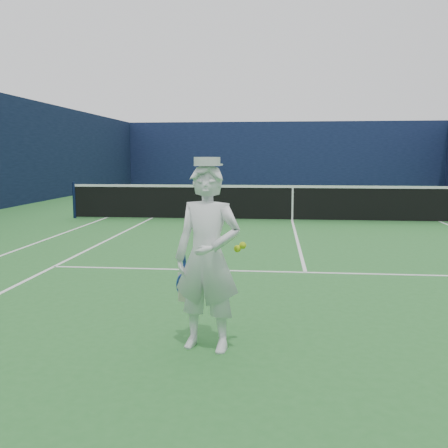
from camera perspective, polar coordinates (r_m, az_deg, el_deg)
name	(u,v)px	position (r m, az deg, el deg)	size (l,w,h in m)	color
ground	(292,221)	(14.27, 7.80, 0.36)	(80.00, 80.00, 0.00)	#296C2C
court_markings	(292,221)	(14.27, 7.80, 0.37)	(11.03, 23.83, 0.01)	white
windscreen_fence	(293,150)	(14.15, 7.95, 8.41)	(20.12, 36.12, 4.00)	#0F1839
tennis_net	(293,201)	(14.21, 7.84, 2.58)	(12.88, 0.09, 1.07)	#141E4C
tennis_player	(207,257)	(4.65, -1.91, -3.82)	(0.74, 0.61, 1.81)	white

